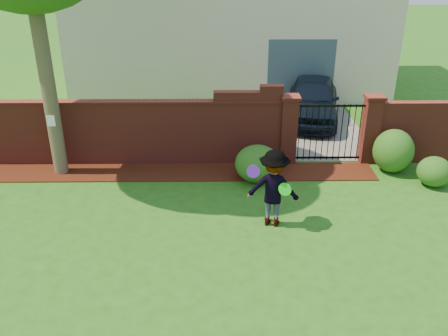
{
  "coord_description": "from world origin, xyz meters",
  "views": [
    {
      "loc": [
        0.53,
        -7.95,
        5.49
      ],
      "look_at": [
        0.64,
        1.4,
        1.05
      ],
      "focal_mm": 38.33,
      "sensor_mm": 36.0,
      "label": 1
    }
  ],
  "objects_px": {
    "car": "(312,101)",
    "frisbee_green": "(285,189)",
    "man": "(273,189)",
    "frisbee_purple": "(253,171)"
  },
  "relations": [
    {
      "from": "man",
      "to": "frisbee_green",
      "type": "height_order",
      "value": "man"
    },
    {
      "from": "car",
      "to": "frisbee_green",
      "type": "relative_size",
      "value": 15.11
    },
    {
      "from": "car",
      "to": "frisbee_purple",
      "type": "distance_m",
      "value": 7.01
    },
    {
      "from": "car",
      "to": "frisbee_purple",
      "type": "height_order",
      "value": "frisbee_purple"
    },
    {
      "from": "frisbee_purple",
      "to": "frisbee_green",
      "type": "xyz_separation_m",
      "value": [
        0.64,
        -0.13,
        -0.34
      ]
    },
    {
      "from": "man",
      "to": "frisbee_purple",
      "type": "distance_m",
      "value": 0.65
    },
    {
      "from": "man",
      "to": "frisbee_green",
      "type": "distance_m",
      "value": 0.35
    },
    {
      "from": "frisbee_purple",
      "to": "man",
      "type": "bearing_deg",
      "value": 16.04
    },
    {
      "from": "frisbee_purple",
      "to": "frisbee_green",
      "type": "distance_m",
      "value": 0.74
    },
    {
      "from": "frisbee_purple",
      "to": "frisbee_green",
      "type": "height_order",
      "value": "frisbee_purple"
    }
  ]
}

